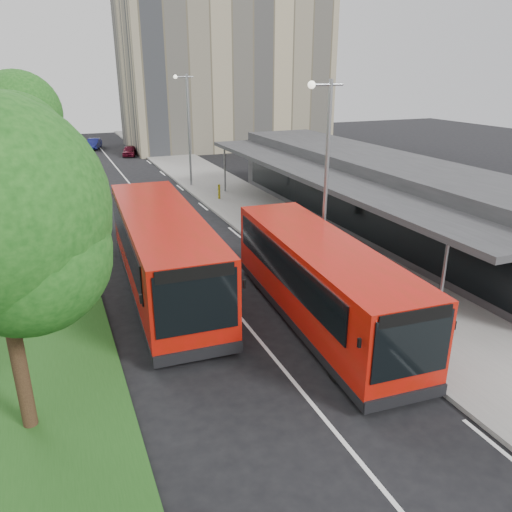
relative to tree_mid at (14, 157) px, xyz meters
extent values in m
plane|color=black|center=(7.01, -9.05, -4.98)|extent=(120.00, 120.00, 0.00)
cube|color=gray|center=(13.01, 10.95, -4.90)|extent=(5.00, 80.00, 0.15)
cube|color=#1F4B18|center=(0.01, 10.95, -4.93)|extent=(5.00, 80.00, 0.10)
cube|color=silver|center=(7.01, 5.95, -4.97)|extent=(0.12, 70.00, 0.01)
cube|color=silver|center=(10.31, -17.05, -4.97)|extent=(0.12, 2.00, 0.01)
cube|color=silver|center=(10.31, -11.05, -4.97)|extent=(0.12, 2.00, 0.01)
cube|color=silver|center=(10.31, -5.05, -4.97)|extent=(0.12, 2.00, 0.01)
cube|color=silver|center=(10.31, 0.95, -4.97)|extent=(0.12, 2.00, 0.01)
cube|color=silver|center=(10.31, 6.95, -4.97)|extent=(0.12, 2.00, 0.01)
cube|color=silver|center=(10.31, 12.95, -4.97)|extent=(0.12, 2.00, 0.01)
cube|color=silver|center=(10.31, 18.95, -4.97)|extent=(0.12, 2.00, 0.01)
cube|color=silver|center=(10.31, 24.95, -4.97)|extent=(0.12, 2.00, 0.01)
cube|color=silver|center=(10.31, 30.95, -4.97)|extent=(0.12, 2.00, 0.01)
cube|color=silver|center=(10.31, 36.95, -4.97)|extent=(0.12, 2.00, 0.01)
cube|color=tan|center=(21.01, 32.95, 4.02)|extent=(22.00, 12.00, 18.00)
cube|color=#2D2D30|center=(18.01, -1.05, -2.98)|extent=(5.00, 26.00, 4.00)
cube|color=black|center=(15.49, -1.05, -3.38)|extent=(0.06, 24.00, 2.20)
cube|color=#2D2D30|center=(14.21, -1.05, -1.68)|extent=(2.80, 26.00, 0.25)
cylinder|color=gray|center=(12.91, -12.05, -3.33)|extent=(0.12, 0.12, 3.30)
cylinder|color=gray|center=(12.91, 9.95, -3.33)|extent=(0.12, 0.12, 3.30)
cylinder|color=black|center=(0.01, -12.05, -2.97)|extent=(0.36, 0.36, 4.01)
sphere|color=#154612|center=(0.61, -12.45, -0.24)|extent=(3.64, 3.64, 3.64)
cylinder|color=black|center=(0.01, -0.05, -3.09)|extent=(0.36, 0.36, 3.77)
sphere|color=#154612|center=(0.01, -0.05, 0.33)|extent=(4.80, 4.80, 4.80)
sphere|color=#154612|center=(0.61, -0.45, -0.52)|extent=(3.43, 3.43, 3.43)
sphere|color=#154612|center=(-0.49, 0.45, -0.27)|extent=(3.77, 3.77, 3.77)
cylinder|color=black|center=(0.01, 11.95, -2.90)|extent=(0.36, 0.36, 4.16)
sphere|color=#154612|center=(0.01, 11.95, 0.88)|extent=(5.29, 5.29, 5.29)
sphere|color=#154612|center=(0.61, 11.55, -0.06)|extent=(3.78, 3.78, 3.78)
sphere|color=#154612|center=(-0.49, 12.45, 0.22)|extent=(4.16, 4.16, 4.16)
cylinder|color=gray|center=(11.21, -7.05, -0.83)|extent=(0.16, 0.16, 8.00)
cylinder|color=gray|center=(11.01, -7.05, 2.97)|extent=(1.40, 0.10, 0.10)
sphere|color=silver|center=(10.41, -7.05, 2.97)|extent=(0.28, 0.28, 0.28)
cylinder|color=gray|center=(11.21, 12.95, -0.83)|extent=(0.16, 0.16, 8.00)
cylinder|color=gray|center=(11.01, 12.95, 2.97)|extent=(1.40, 0.10, 0.10)
sphere|color=silver|center=(10.41, 12.95, 2.97)|extent=(0.28, 0.28, 0.28)
cube|color=#B61009|center=(9.48, -9.89, -3.30)|extent=(3.20, 10.67, 2.66)
cube|color=black|center=(9.48, -9.89, -4.60)|extent=(3.22, 10.69, 0.30)
cube|color=black|center=(9.13, -15.16, -3.02)|extent=(2.25, 0.20, 1.75)
cube|color=black|center=(9.83, -4.62, -2.87)|extent=(2.20, 0.20, 1.30)
cube|color=black|center=(8.23, -9.51, -2.82)|extent=(0.65, 9.01, 1.20)
cube|color=black|center=(10.77, -9.68, -2.82)|extent=(0.65, 9.01, 1.20)
cube|color=black|center=(9.13, -15.17, -4.58)|extent=(2.51, 0.25, 0.35)
cube|color=black|center=(9.13, -15.17, -2.17)|extent=(2.10, 0.18, 0.35)
cube|color=black|center=(7.74, -14.85, -2.77)|extent=(0.09, 0.09, 0.25)
cube|color=black|center=(10.55, -15.04, -2.77)|extent=(0.09, 0.09, 0.25)
cylinder|color=black|center=(8.20, -13.22, -4.53)|extent=(0.36, 0.92, 0.90)
cylinder|color=black|center=(10.31, -13.36, -4.53)|extent=(0.36, 0.92, 0.90)
cylinder|color=black|center=(8.66, -6.42, -4.53)|extent=(0.36, 0.92, 0.90)
cylinder|color=black|center=(10.76, -6.56, -4.53)|extent=(0.36, 0.92, 0.90)
cube|color=#B61009|center=(5.02, -5.27, -3.13)|extent=(3.33, 11.67, 2.91)
cube|color=black|center=(5.02, -5.27, -4.56)|extent=(3.35, 11.69, 0.33)
cube|color=black|center=(4.72, -11.06, -2.83)|extent=(2.47, 0.18, 1.92)
cube|color=black|center=(5.31, 0.51, -2.67)|extent=(2.42, 0.17, 1.43)
cube|color=black|center=(3.64, -4.87, -2.61)|extent=(0.55, 9.89, 1.32)
cube|color=black|center=(6.42, -5.01, -2.61)|extent=(0.55, 9.89, 1.32)
cube|color=black|center=(4.72, -11.07, -4.54)|extent=(2.75, 0.22, 0.38)
cube|color=black|center=(4.72, -11.07, -1.90)|extent=(2.31, 0.16, 0.38)
cube|color=black|center=(3.20, -10.74, -2.56)|extent=(0.08, 0.08, 0.27)
cube|color=black|center=(6.27, -10.90, -2.56)|extent=(0.08, 0.08, 0.27)
cylinder|color=black|center=(3.67, -8.95, -4.48)|extent=(0.38, 1.01, 0.99)
cylinder|color=black|center=(5.98, -9.07, -4.48)|extent=(0.38, 1.01, 0.99)
cylinder|color=black|center=(4.05, -1.48, -4.48)|extent=(0.38, 1.01, 0.99)
cylinder|color=black|center=(6.36, -1.60, -4.48)|extent=(0.38, 1.01, 0.99)
cylinder|color=#352515|center=(12.35, 1.19, -4.35)|extent=(0.63, 0.63, 0.95)
cylinder|color=yellow|center=(11.81, 8.03, -4.34)|extent=(0.17, 0.17, 0.98)
imported|color=#570C1E|center=(9.23, 29.44, -4.45)|extent=(2.02, 3.32, 1.06)
imported|color=navy|center=(6.35, 35.96, -4.41)|extent=(2.15, 3.63, 1.13)
camera|label=1|loc=(1.31, -23.72, 3.52)|focal=35.00mm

